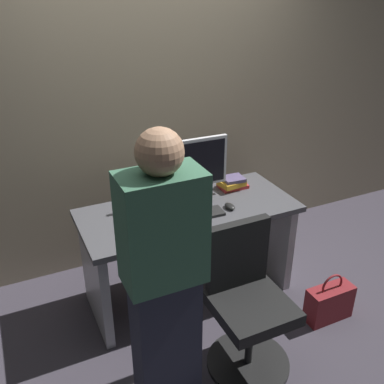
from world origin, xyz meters
The scene contains 11 objects.
ground_plane centered at (0.00, 0.00, 0.00)m, with size 9.00×9.00×0.00m, color #3D3842.
wall_back centered at (0.00, 0.75, 1.50)m, with size 6.40×0.10×3.00m, color tan.
desk centered at (0.00, 0.00, 0.52)m, with size 1.52×0.67×0.75m.
office_chair centered at (0.04, -0.73, 0.43)m, with size 0.52×0.52×0.94m.
person_at_desk centered at (-0.50, -0.79, 0.84)m, with size 0.40×0.24×1.64m.
monitor centered at (0.08, 0.13, 1.00)m, with size 0.54×0.15×0.46m.
keyboard centered at (-0.03, -0.13, 0.76)m, with size 0.43×0.13×0.02m, color #262626.
mouse centered at (0.26, -0.12, 0.76)m, with size 0.06×0.10×0.03m, color black.
cup_near_keyboard centered at (-0.36, -0.19, 0.79)m, with size 0.07×0.07×0.09m, color silver.
book_stack centered at (0.44, 0.15, 0.79)m, with size 0.22×0.17×0.09m.
handbag centered at (0.78, -0.67, 0.14)m, with size 0.34×0.14×0.38m.
Camera 1 is at (-1.13, -2.44, 2.22)m, focal length 40.94 mm.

